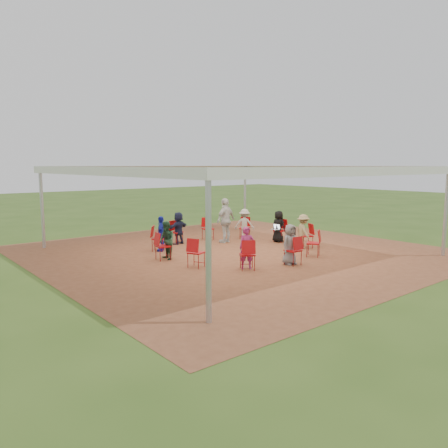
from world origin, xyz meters
TOP-DOWN VIEW (x-y plane):
  - ground at (0.00, 0.00)m, footprint 80.00×80.00m
  - dirt_patch at (0.00, 0.00)m, footprint 13.00×13.00m
  - tent at (0.00, 0.00)m, footprint 10.33×10.33m
  - chair_0 at (2.71, 0.36)m, footprint 0.49×0.48m
  - chair_1 at (2.08, 1.77)m, footprint 0.61×0.61m
  - chair_2 at (0.79, 2.61)m, footprint 0.53×0.54m
  - chair_3 at (-0.75, 2.63)m, footprint 0.52×0.54m
  - chair_4 at (-2.05, 1.81)m, footprint 0.61×0.61m
  - chair_5 at (-2.70, 0.41)m, footprint 0.50×0.48m
  - chair_6 at (-2.49, -1.11)m, footprint 0.57×0.56m
  - chair_7 at (-1.50, -2.28)m, footprint 0.59×0.60m
  - chair_8 at (-0.02, -2.73)m, footprint 0.42×0.44m
  - chair_9 at (1.46, -2.31)m, footprint 0.59×0.60m
  - chair_10 at (2.47, -1.16)m, footprint 0.58×0.57m
  - person_seated_0 at (2.59, 0.35)m, footprint 0.42×0.65m
  - person_seated_1 at (1.99, 1.69)m, footprint 0.83×0.87m
  - person_seated_2 at (-0.71, 2.51)m, footprint 1.23×0.73m
  - person_seated_3 at (-1.96, 1.73)m, footprint 0.76×0.80m
  - person_seated_4 at (-2.58, 0.39)m, footprint 0.44×0.65m
  - person_seated_5 at (-1.43, -2.18)m, footprint 0.54×0.50m
  - person_seated_6 at (-0.02, -2.61)m, footprint 0.61×0.35m
  - person_seated_7 at (2.36, -1.11)m, footprint 0.70×0.90m
  - standing_person at (0.91, 1.61)m, footprint 1.12×0.75m
  - cable_coil at (1.08, 0.46)m, footprint 0.31×0.31m
  - laptop at (2.43, 0.33)m, footprint 0.29×0.35m

SIDE VIEW (x-z plane):
  - ground at x=0.00m, z-range 0.00..0.00m
  - dirt_patch at x=0.00m, z-range 0.01..0.01m
  - cable_coil at x=1.08m, z-range 0.01..0.04m
  - chair_0 at x=2.71m, z-range 0.00..0.90m
  - chair_1 at x=2.08m, z-range 0.00..0.90m
  - chair_2 at x=0.79m, z-range 0.00..0.90m
  - chair_3 at x=-0.75m, z-range 0.00..0.90m
  - chair_4 at x=-2.05m, z-range 0.00..0.90m
  - chair_5 at x=-2.70m, z-range 0.00..0.90m
  - chair_6 at x=-2.49m, z-range 0.00..0.90m
  - chair_7 at x=-1.50m, z-range 0.00..0.90m
  - chair_8 at x=-0.02m, z-range 0.00..0.90m
  - chair_9 at x=1.46m, z-range 0.00..0.90m
  - chair_10 at x=2.47m, z-range 0.00..0.90m
  - laptop at x=2.43m, z-range 0.48..0.70m
  - person_seated_0 at x=2.59m, z-range 0.01..1.25m
  - person_seated_1 at x=1.99m, z-range 0.01..1.25m
  - person_seated_2 at x=-0.71m, z-range 0.01..1.25m
  - person_seated_3 at x=-1.96m, z-range 0.01..1.25m
  - person_seated_4 at x=-2.58m, z-range 0.01..1.25m
  - person_seated_5 at x=-1.43m, z-range 0.01..1.25m
  - person_seated_6 at x=-0.02m, z-range 0.01..1.25m
  - person_seated_7 at x=2.36m, z-range 0.01..1.25m
  - standing_person at x=0.91m, z-range 0.01..1.76m
  - tent at x=0.00m, z-range 0.87..3.87m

